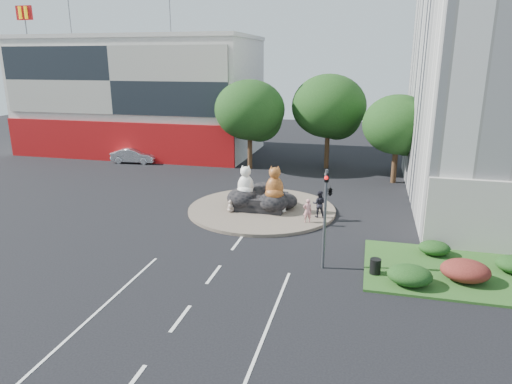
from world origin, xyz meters
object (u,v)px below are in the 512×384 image
at_px(cat_tabby, 275,182).
at_px(kitten_white, 283,207).
at_px(pedestrian_dark, 319,204).
at_px(litter_bin, 375,266).
at_px(parked_car, 134,156).
at_px(kitten_calico, 231,206).
at_px(cat_white, 246,180).
at_px(pedestrian_pink, 308,211).

relative_size(cat_tabby, kitten_white, 2.81).
bearing_deg(pedestrian_dark, litter_bin, 111.32).
height_order(kitten_white, litter_bin, kitten_white).
relative_size(kitten_white, parked_car, 0.18).
relative_size(kitten_calico, litter_bin, 1.15).
xyz_separation_m(pedestrian_dark, litter_bin, (3.52, -7.31, -0.59)).
xyz_separation_m(kitten_calico, parked_car, (-14.10, 12.97, 0.11)).
height_order(cat_tabby, parked_car, cat_tabby).
height_order(kitten_calico, pedestrian_dark, pedestrian_dark).
distance_m(cat_white, cat_tabby, 2.07).
relative_size(pedestrian_dark, litter_bin, 2.37).
height_order(pedestrian_pink, pedestrian_dark, pedestrian_dark).
bearing_deg(parked_car, pedestrian_pink, -131.18).
bearing_deg(parked_car, cat_tabby, -131.55).
relative_size(kitten_calico, parked_car, 0.19).
xyz_separation_m(cat_white, kitten_white, (2.62, -0.35, -1.55)).
bearing_deg(kitten_white, pedestrian_dark, -28.24).
bearing_deg(pedestrian_pink, pedestrian_dark, -137.67).
relative_size(kitten_white, pedestrian_pink, 0.53).
bearing_deg(kitten_white, litter_bin, -72.59).
distance_m(cat_tabby, litter_bin, 10.23).
relative_size(cat_tabby, pedestrian_dark, 1.27).
bearing_deg(cat_white, parked_car, 141.04).
distance_m(kitten_calico, pedestrian_dark, 5.83).
relative_size(kitten_calico, pedestrian_pink, 0.56).
bearing_deg(pedestrian_dark, kitten_white, -12.20).
relative_size(kitten_calico, kitten_white, 1.06).
bearing_deg(cat_tabby, litter_bin, -61.56).
distance_m(cat_tabby, parked_car, 20.90).
relative_size(cat_white, pedestrian_dark, 1.20).
bearing_deg(pedestrian_pink, cat_tabby, -53.94).
bearing_deg(cat_white, kitten_calico, -125.65).
bearing_deg(kitten_calico, cat_white, 103.87).
distance_m(cat_white, pedestrian_pink, 4.97).
bearing_deg(litter_bin, pedestrian_dark, 115.72).
bearing_deg(cat_tabby, kitten_white, -18.26).
bearing_deg(litter_bin, cat_tabby, 130.19).
bearing_deg(pedestrian_pink, litter_bin, 102.42).
height_order(kitten_calico, pedestrian_pink, pedestrian_pink).
bearing_deg(cat_tabby, pedestrian_dark, -19.30).
distance_m(parked_car, litter_bin, 30.73).
xyz_separation_m(cat_tabby, pedestrian_pink, (2.41, -1.55, -1.26)).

